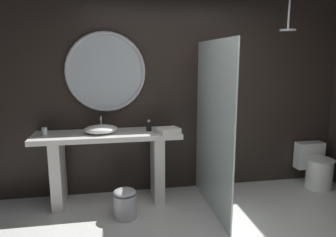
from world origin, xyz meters
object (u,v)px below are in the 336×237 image
round_wall_mirror (106,72)px  toilet (316,167)px  vessel_sink (101,129)px  tumbler_cup (44,132)px  soap_dispenser (149,126)px  rain_shower_head (288,26)px  folded_hand_towel (169,131)px  waste_bin (125,203)px

round_wall_mirror → toilet: size_ratio=1.70×
vessel_sink → tumbler_cup: vessel_sink is taller
vessel_sink → soap_dispenser: size_ratio=2.92×
soap_dispenser → rain_shower_head: 2.08m
round_wall_mirror → folded_hand_towel: 1.08m
soap_dispenser → toilet: (2.36, -0.02, -0.68)m
soap_dispenser → folded_hand_towel: (0.22, -0.18, -0.03)m
round_wall_mirror → rain_shower_head: (2.19, -0.40, 0.55)m
soap_dispenser → toilet: size_ratio=0.24×
rain_shower_head → waste_bin: (-2.02, -0.29, -1.98)m
folded_hand_towel → rain_shower_head: bearing=-0.1°
tumbler_cup → toilet: tumbler_cup is taller
tumbler_cup → round_wall_mirror: round_wall_mirror is taller
toilet → folded_hand_towel: (-2.14, -0.16, 0.65)m
vessel_sink → waste_bin: vessel_sink is taller
round_wall_mirror → waste_bin: bearing=-76.2°
vessel_sink → rain_shower_head: 2.58m
round_wall_mirror → rain_shower_head: size_ratio=2.50×
soap_dispenser → toilet: 2.45m
vessel_sink → waste_bin: bearing=-60.9°
tumbler_cup → soap_dispenser: 1.23m
waste_bin → tumbler_cup: bearing=153.3°
soap_dispenser → rain_shower_head: bearing=-6.2°
tumbler_cup → rain_shower_head: 3.16m
rain_shower_head → folded_hand_towel: (-1.46, 0.00, -1.23)m
rain_shower_head → waste_bin: 2.84m
vessel_sink → round_wall_mirror: 0.72m
round_wall_mirror → rain_shower_head: rain_shower_head is taller
toilet → waste_bin: toilet is taller
vessel_sink → soap_dispenser: 0.58m
folded_hand_towel → waste_bin: bearing=-151.9°
vessel_sink → folded_hand_towel: size_ratio=1.63×
tumbler_cup → waste_bin: 1.26m
waste_bin → folded_hand_towel: folded_hand_towel is taller
waste_bin → soap_dispenser: bearing=54.9°
vessel_sink → folded_hand_towel: 0.82m
soap_dispenser → round_wall_mirror: round_wall_mirror is taller
tumbler_cup → rain_shower_head: rain_shower_head is taller
toilet → rain_shower_head: bearing=-166.4°
rain_shower_head → waste_bin: size_ratio=1.15×
toilet → waste_bin: bearing=-170.4°
toilet → folded_hand_towel: size_ratio=2.36×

